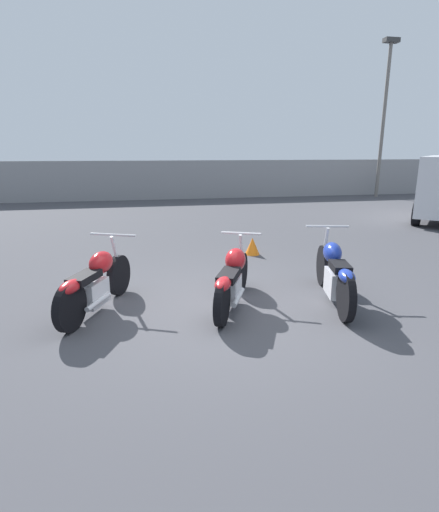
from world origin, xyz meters
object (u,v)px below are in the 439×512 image
at_px(motorcycle_slot_0, 95,283).
at_px(traffic_cone_near, 252,246).
at_px(light_pole_left, 385,106).
at_px(motorcycle_slot_2, 335,273).
at_px(motorcycle_slot_1, 233,279).

xyz_separation_m(motorcycle_slot_0, traffic_cone_near, (3.04, 2.67, -0.24)).
distance_m(motorcycle_slot_0, traffic_cone_near, 4.05).
relative_size(light_pole_left, traffic_cone_near, 19.06).
distance_m(motorcycle_slot_2, traffic_cone_near, 3.01).
height_order(motorcycle_slot_2, traffic_cone_near, motorcycle_slot_2).
distance_m(light_pole_left, motorcycle_slot_1, 16.73).
bearing_deg(motorcycle_slot_2, light_pole_left, 69.75).
height_order(motorcycle_slot_0, motorcycle_slot_2, motorcycle_slot_2).
bearing_deg(motorcycle_slot_0, light_pole_left, 68.99).
bearing_deg(light_pole_left, motorcycle_slot_2, -124.54).
bearing_deg(traffic_cone_near, light_pole_left, 46.80).
bearing_deg(motorcycle_slot_0, motorcycle_slot_1, 17.87).
relative_size(motorcycle_slot_2, traffic_cone_near, 5.67).
xyz_separation_m(motorcycle_slot_1, traffic_cone_near, (1.12, 2.86, -0.24)).
bearing_deg(light_pole_left, motorcycle_slot_0, -134.49).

